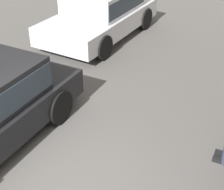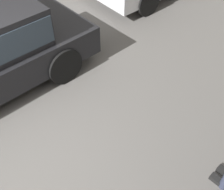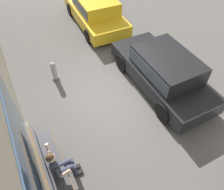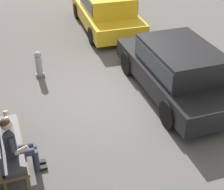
% 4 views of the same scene
% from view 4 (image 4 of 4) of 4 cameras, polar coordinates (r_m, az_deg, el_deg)
% --- Properties ---
extents(ground_plane, '(60.00, 60.00, 0.00)m').
position_cam_4_polar(ground_plane, '(9.31, 0.06, -0.31)').
color(ground_plane, '#565451').
extents(bench, '(1.91, 0.55, 1.02)m').
position_cam_4_polar(bench, '(7.22, -17.55, -7.44)').
color(bench, brown).
rests_on(bench, ground_plane).
extents(person_on_phone, '(0.73, 0.74, 1.36)m').
position_cam_4_polar(person_on_phone, '(6.90, -15.67, -7.88)').
color(person_on_phone, '#2D3347').
rests_on(person_on_phone, ground_plane).
extents(parked_car_mid, '(4.42, 1.94, 1.45)m').
position_cam_4_polar(parked_car_mid, '(9.23, 10.84, 4.49)').
color(parked_car_mid, black).
rests_on(parked_car_mid, ground_plane).
extents(parked_car_far, '(4.56, 2.14, 1.43)m').
position_cam_4_polar(parked_car_far, '(13.48, -0.93, 14.12)').
color(parked_car_far, gold).
rests_on(parked_car_far, ground_plane).
extents(fire_hydrant, '(0.38, 0.26, 0.81)m').
position_cam_4_polar(fire_hydrant, '(10.31, -12.06, 4.96)').
color(fire_hydrant, slate).
rests_on(fire_hydrant, ground_plane).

